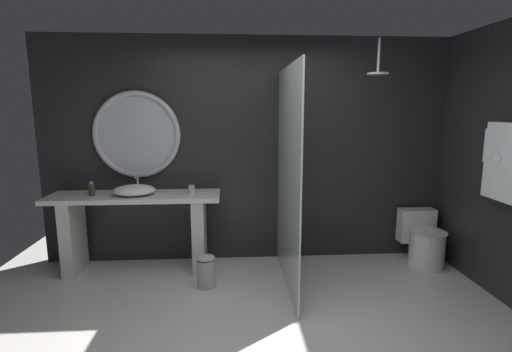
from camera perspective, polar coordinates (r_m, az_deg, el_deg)
name	(u,v)px	position (r m, az deg, el deg)	size (l,w,h in m)	color
ground_plane	(264,352)	(3.15, 1.13, -24.71)	(5.76, 5.76, 0.00)	silver
back_wall_panel	(250,151)	(4.51, -0.88, 3.77)	(4.80, 0.10, 2.60)	#232326
side_wall_right	(510,163)	(4.24, 33.66, 1.67)	(0.10, 2.47, 2.60)	#232326
vanity_counter	(136,222)	(4.45, -17.42, -6.61)	(1.85, 0.52, 0.87)	silver
vessel_sink	(134,190)	(4.33, -17.68, -2.01)	(0.45, 0.37, 0.19)	white
tumbler_cup	(192,189)	(4.27, -9.58, -1.97)	(0.07, 0.07, 0.09)	silver
soap_dispenser	(92,189)	(4.46, -23.30, -1.84)	(0.07, 0.07, 0.15)	#3D3323
round_wall_mirror	(137,135)	(4.52, -17.34, 5.91)	(0.98, 0.06, 0.98)	#B7B7BC
shower_glass_panel	(288,179)	(3.81, 4.78, -0.48)	(0.02, 1.44, 2.20)	silver
rain_shower_head	(378,70)	(4.25, 17.71, 14.76)	(0.21, 0.21, 0.37)	#B7B7BC
hanging_bathrobe	(506,160)	(4.05, 33.22, 2.06)	(0.20, 0.56, 0.76)	#B7B7BC
toilet	(423,241)	(4.90, 23.68, -8.85)	(0.42, 0.59, 0.61)	white
waste_bin	(206,271)	(4.02, -7.44, -13.85)	(0.19, 0.19, 0.34)	#B7B7BC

